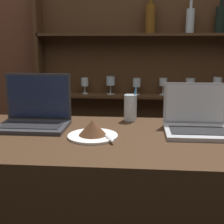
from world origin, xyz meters
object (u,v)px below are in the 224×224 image
Objects in this scene: laptop_near at (35,115)px; water_glass at (130,108)px; laptop_far at (197,122)px; cake_plate at (93,130)px.

laptop_near is 0.48m from water_glass.
laptop_far is at bearing -30.20° from water_glass.
cake_plate is at bearing -116.62° from water_glass.
laptop_near is at bearing 153.75° from cake_plate.
laptop_near reaches higher than laptop_far.
water_glass is at bearing 18.68° from laptop_near.
water_glass is (0.46, 0.15, 0.01)m from laptop_near.
laptop_near is 1.82× the size of water_glass.
laptop_near reaches higher than cake_plate.
laptop_near is 0.34m from cake_plate.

